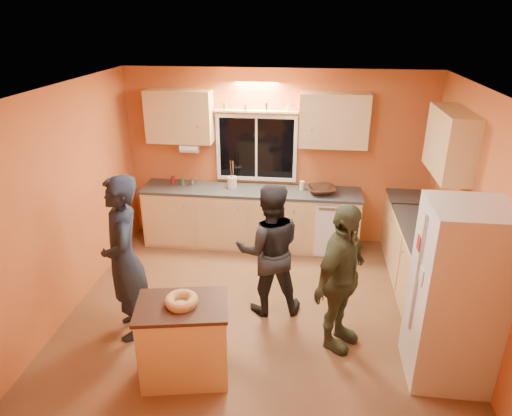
# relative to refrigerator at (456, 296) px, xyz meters

# --- Properties ---
(ground) EXTENTS (4.50, 4.50, 0.00)m
(ground) POSITION_rel_refrigerator_xyz_m (-1.89, 0.80, -0.90)
(ground) COLOR brown
(ground) RESTS_ON ground
(room_shell) EXTENTS (4.54, 4.04, 2.61)m
(room_shell) POSITION_rel_refrigerator_xyz_m (-1.77, 1.21, 0.72)
(room_shell) COLOR #CE6C34
(room_shell) RESTS_ON ground
(back_counter) EXTENTS (4.23, 0.62, 0.90)m
(back_counter) POSITION_rel_refrigerator_xyz_m (-1.88, 2.50, -0.45)
(back_counter) COLOR tan
(back_counter) RESTS_ON ground
(right_counter) EXTENTS (0.62, 1.84, 0.90)m
(right_counter) POSITION_rel_refrigerator_xyz_m (0.06, 1.30, -0.45)
(right_counter) COLOR tan
(right_counter) RESTS_ON ground
(refrigerator) EXTENTS (0.72, 0.70, 1.80)m
(refrigerator) POSITION_rel_refrigerator_xyz_m (0.00, 0.00, 0.00)
(refrigerator) COLOR silver
(refrigerator) RESTS_ON ground
(island) EXTENTS (0.94, 0.73, 0.82)m
(island) POSITION_rel_refrigerator_xyz_m (-2.51, -0.33, -0.48)
(island) COLOR tan
(island) RESTS_ON ground
(bundt_pastry) EXTENTS (0.31, 0.31, 0.09)m
(bundt_pastry) POSITION_rel_refrigerator_xyz_m (-2.51, -0.33, -0.03)
(bundt_pastry) COLOR tan
(bundt_pastry) RESTS_ON island
(person_left) EXTENTS (0.68, 0.79, 1.84)m
(person_left) POSITION_rel_refrigerator_xyz_m (-3.29, 0.26, 0.02)
(person_left) COLOR black
(person_left) RESTS_ON ground
(person_center) EXTENTS (0.88, 0.74, 1.60)m
(person_center) POSITION_rel_refrigerator_xyz_m (-1.81, 0.85, -0.10)
(person_center) COLOR black
(person_center) RESTS_ON ground
(person_right) EXTENTS (0.82, 1.02, 1.63)m
(person_right) POSITION_rel_refrigerator_xyz_m (-1.03, 0.31, -0.09)
(person_right) COLOR #363B25
(person_right) RESTS_ON ground
(mixing_bowl) EXTENTS (0.47, 0.47, 0.10)m
(mixing_bowl) POSITION_rel_refrigerator_xyz_m (-1.21, 2.47, 0.05)
(mixing_bowl) COLOR black
(mixing_bowl) RESTS_ON back_counter
(utensil_crock) EXTENTS (0.14, 0.14, 0.17)m
(utensil_crock) POSITION_rel_refrigerator_xyz_m (-2.52, 2.54, 0.09)
(utensil_crock) COLOR beige
(utensil_crock) RESTS_ON back_counter
(potted_plant) EXTENTS (0.33, 0.30, 0.32)m
(potted_plant) POSITION_rel_refrigerator_xyz_m (0.05, 0.68, 0.16)
(potted_plant) COLOR gray
(potted_plant) RESTS_ON right_counter
(red_box) EXTENTS (0.17, 0.14, 0.07)m
(red_box) POSITION_rel_refrigerator_xyz_m (0.12, 1.30, 0.04)
(red_box) COLOR maroon
(red_box) RESTS_ON right_counter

